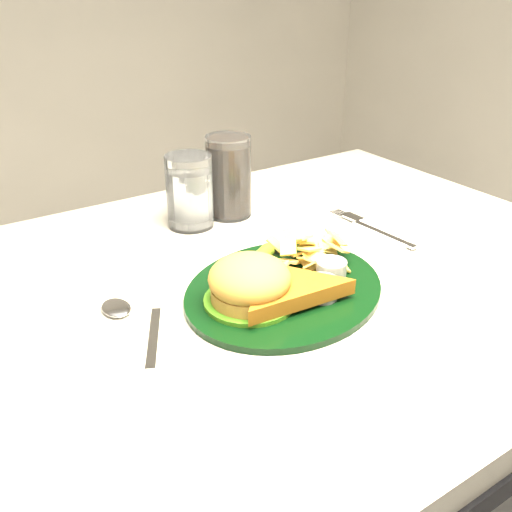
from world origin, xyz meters
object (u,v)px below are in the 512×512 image
(water_glass, at_px, (190,191))
(fork_napkin, at_px, (380,232))
(dinner_plate, at_px, (285,271))
(table, at_px, (240,476))
(cola_glass, at_px, (229,177))

(water_glass, height_order, fork_napkin, water_glass)
(water_glass, bearing_deg, dinner_plate, -90.29)
(table, bearing_deg, dinner_plate, -51.25)
(table, relative_size, cola_glass, 8.33)
(table, bearing_deg, fork_napkin, 1.60)
(cola_glass, bearing_deg, water_glass, -177.67)
(cola_glass, xyz_separation_m, fork_napkin, (0.16, -0.21, -0.07))
(fork_napkin, bearing_deg, table, 177.39)
(table, xyz_separation_m, cola_glass, (0.12, 0.22, 0.45))
(table, distance_m, cola_glass, 0.51)
(table, bearing_deg, water_glass, 78.41)
(water_glass, relative_size, cola_glass, 0.86)
(water_glass, bearing_deg, fork_napkin, -41.19)
(table, height_order, cola_glass, cola_glass)
(dinner_plate, xyz_separation_m, fork_napkin, (0.24, 0.06, -0.03))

